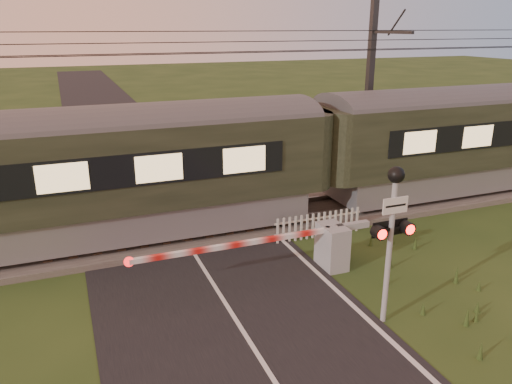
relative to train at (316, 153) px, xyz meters
name	(u,v)px	position (x,y,z in m)	size (l,w,h in m)	color
ground	(255,350)	(-4.76, -6.50, -2.19)	(160.00, 160.00, 0.00)	#213815
road	(260,357)	(-4.74, -6.73, -2.18)	(6.00, 140.00, 0.03)	black
track_bed	(181,231)	(-4.76, 0.00, -2.12)	(140.00, 3.40, 0.39)	#47423D
overhead_wires	(171,45)	(-4.76, 0.00, 3.54)	(120.00, 0.62, 0.62)	black
train	(316,153)	(0.00, 0.00, 0.00)	(40.92, 2.82, 3.81)	slate
boom_gate	(324,246)	(-1.72, -3.80, -1.52)	(6.54, 0.92, 1.23)	gray
crossing_signal	(392,218)	(-1.70, -6.54, 0.27)	(0.91, 0.36, 3.57)	gray
picket_fence	(319,225)	(-0.85, -1.89, -1.78)	(2.95, 0.07, 0.81)	silver
catenary_mast	(370,89)	(3.47, 2.23, 1.72)	(0.24, 2.47, 7.53)	#2D2D30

